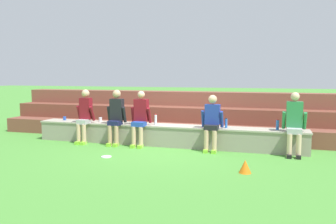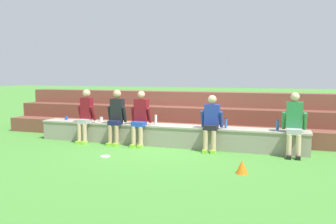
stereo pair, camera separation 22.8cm
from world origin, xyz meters
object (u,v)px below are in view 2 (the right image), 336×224
person_right_of_center (211,121)px  water_bottle_mid_right (278,125)px  person_center (140,117)px  water_bottle_near_right (156,119)px  water_bottle_near_left (226,123)px  person_left_of_center (116,115)px  sports_cone (242,167)px  plastic_cup_left_end (66,118)px  frisbee (105,156)px  plastic_cup_right_end (101,119)px  person_far_left (85,114)px  person_far_right (294,123)px

person_right_of_center → water_bottle_mid_right: size_ratio=5.31×
person_center → water_bottle_mid_right: (3.42, 0.28, -0.10)m
water_bottle_near_right → water_bottle_near_left: water_bottle_near_right is taller
person_left_of_center → sports_cone: person_left_of_center is taller
plastic_cup_left_end → frisbee: size_ratio=0.46×
water_bottle_mid_right → water_bottle_near_right: bearing=-180.0°
water_bottle_near_right → plastic_cup_right_end: (-1.65, 0.04, -0.07)m
person_far_left → person_left_of_center: bearing=1.3°
water_bottle_mid_right → water_bottle_near_right: water_bottle_near_right is taller
water_bottle_mid_right → frisbee: (-3.70, -1.65, -0.66)m
water_bottle_near_right → water_bottle_near_left: bearing=-1.6°
person_center → water_bottle_mid_right: person_center is taller
person_left_of_center → person_far_right: 4.45m
person_far_left → person_left_of_center: (0.92, 0.02, 0.01)m
water_bottle_near_right → sports_cone: bearing=-39.1°
sports_cone → water_bottle_near_left: bearing=107.4°
person_far_left → plastic_cup_right_end: 0.49m
person_left_of_center → person_right_of_center: 2.56m
water_bottle_near_right → frisbee: 1.88m
person_far_right → plastic_cup_right_end: 5.11m
person_far_left → water_bottle_near_left: (3.80, 0.27, -0.12)m
water_bottle_near_left → sports_cone: water_bottle_near_left is taller
sports_cone → water_bottle_near_right: bearing=140.9°
person_far_left → sports_cone: size_ratio=5.77×
plastic_cup_right_end → person_far_left: bearing=-127.5°
person_left_of_center → plastic_cup_right_end: 0.75m
plastic_cup_left_end → frisbee: (2.19, -1.69, -0.59)m
person_far_right → frisbee: bearing=-161.3°
plastic_cup_right_end → person_far_right: bearing=-3.5°
person_center → person_right_of_center: size_ratio=1.05×
person_left_of_center → person_far_left: bearing=-178.7°
person_right_of_center → plastic_cup_right_end: 3.23m
water_bottle_mid_right → plastic_cup_left_end: size_ratio=2.43×
plastic_cup_left_end → water_bottle_near_right: bearing=-0.9°
person_center → person_left_of_center: bearing=-177.4°
water_bottle_near_left → plastic_cup_right_end: 3.52m
plastic_cup_right_end → sports_cone: size_ratio=0.50×
water_bottle_near_right → plastic_cup_left_end: size_ratio=2.63×
person_left_of_center → frisbee: (0.39, -1.34, -0.78)m
water_bottle_mid_right → plastic_cup_right_end: size_ratio=2.03×
person_left_of_center → person_center: 0.68m
person_far_left → sports_cone: 4.78m
water_bottle_near_right → plastic_cup_left_end: bearing=179.1°
person_far_left → plastic_cup_left_end: person_far_left is taller
water_bottle_mid_right → water_bottle_near_left: 1.22m
frisbee → sports_cone: bearing=-6.8°
person_far_right → plastic_cup_left_end: (-6.25, 0.32, -0.19)m
person_left_of_center → water_bottle_near_right: (1.01, 0.31, -0.12)m
person_far_right → person_right_of_center: bearing=-178.6°
person_left_of_center → water_bottle_near_left: 2.89m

